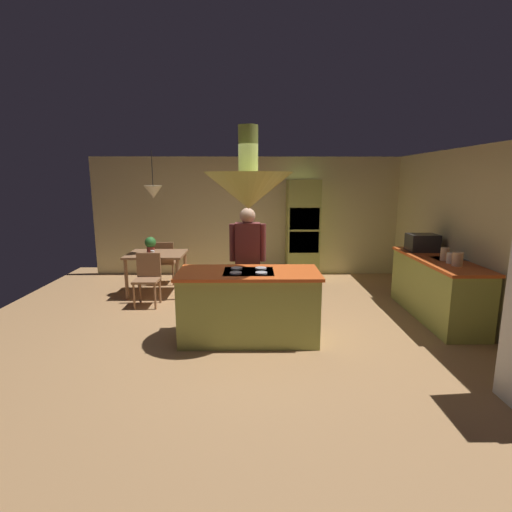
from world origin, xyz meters
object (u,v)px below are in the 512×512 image
kitchen_island (249,305)px  oven_tower (302,230)px  potted_plant_on_table (150,244)px  canister_sugar (451,258)px  canister_flour (458,259)px  canister_tea (445,254)px  microwave_on_counter (422,243)px  chair_facing_island (148,276)px  cup_on_table (153,253)px  dining_table (157,259)px  person_at_island (248,257)px  chair_by_back_wall (165,260)px

kitchen_island → oven_tower: size_ratio=0.88×
potted_plant_on_table → canister_sugar: canister_sugar is taller
canister_flour → canister_tea: 0.36m
potted_plant_on_table → microwave_on_counter: (4.64, -0.68, 0.13)m
canister_tea → oven_tower: bearing=123.8°
chair_facing_island → cup_on_table: 0.53m
dining_table → person_at_island: person_at_island is taller
dining_table → canister_tea: (4.54, -1.45, 0.36)m
dining_table → microwave_on_counter: 4.61m
chair_by_back_wall → microwave_on_counter: size_ratio=1.89×
oven_tower → chair_by_back_wall: oven_tower is taller
potted_plant_on_table → canister_sugar: 4.91m
person_at_island → canister_sugar: person_at_island is taller
canister_sugar → kitchen_island: bearing=-170.7°
canister_tea → canister_sugar: bearing=-90.0°
person_at_island → cup_on_table: (-1.69, 1.20, -0.16)m
oven_tower → canister_sugar: 3.28m
person_at_island → microwave_on_counter: 2.95m
dining_table → cup_on_table: 0.26m
dining_table → chair_facing_island: chair_facing_island is taller
canister_flour → canister_sugar: canister_flour is taller
cup_on_table → chair_by_back_wall: bearing=89.2°
person_at_island → dining_table: bearing=140.0°
kitchen_island → potted_plant_on_table: bearing=130.6°
potted_plant_on_table → canister_flour: canister_flour is taller
dining_table → canister_tea: bearing=-17.7°
dining_table → chair_by_back_wall: (0.00, 0.65, -0.15)m
canister_tea → dining_table: bearing=162.3°
kitchen_island → microwave_on_counter: (2.84, 1.42, 0.59)m
person_at_island → canister_flour: bearing=-8.0°
person_at_island → potted_plant_on_table: bearing=141.6°
oven_tower → person_at_island: size_ratio=1.23×
chair_by_back_wall → cup_on_table: bearing=89.2°
oven_tower → chair_by_back_wall: 2.89m
cup_on_table → oven_tower: bearing=25.8°
person_at_island → microwave_on_counter: size_ratio=3.65×
canister_flour → cup_on_table: bearing=160.7°
potted_plant_on_table → canister_tea: (4.64, -1.45, 0.08)m
oven_tower → cup_on_table: (-2.81, -1.36, -0.23)m
kitchen_island → oven_tower: 3.47m
canister_tea → chair_by_back_wall: bearing=155.1°
canister_sugar → canister_tea: (0.00, 0.18, 0.02)m
oven_tower → potted_plant_on_table: bearing=-158.4°
dining_table → chair_facing_island: bearing=-90.0°
person_at_island → canister_flour: 2.89m
kitchen_island → canister_tea: bearing=12.8°
dining_table → canister_sugar: (4.54, -1.63, 0.34)m
chair_facing_island → person_at_island: bearing=-24.3°
microwave_on_counter → chair_by_back_wall: bearing=163.6°
person_at_island → chair_by_back_wall: 2.70m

